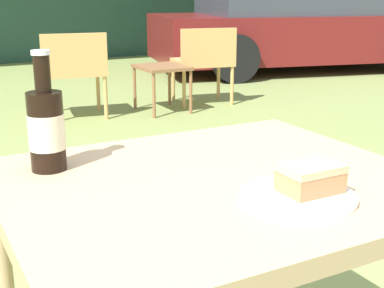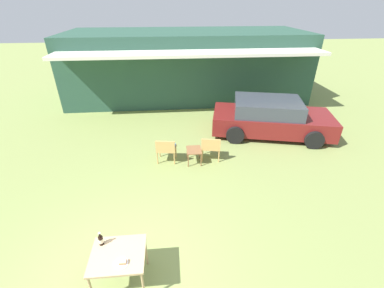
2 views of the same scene
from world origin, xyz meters
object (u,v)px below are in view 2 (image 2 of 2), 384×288
(cola_bottle_near, at_px, (101,240))
(cake_on_plate, at_px, (122,262))
(parked_car, at_px, (270,118))
(wicker_chair_plain, at_px, (211,146))
(wicker_chair_cushioned, at_px, (166,148))
(garden_side_table, at_px, (194,151))
(patio_table, at_px, (118,257))

(cola_bottle_near, bearing_deg, cake_on_plate, -45.67)
(parked_car, distance_m, wicker_chair_plain, 2.87)
(parked_car, height_order, wicker_chair_plain, parked_car)
(wicker_chair_plain, relative_size, cola_bottle_near, 2.94)
(wicker_chair_cushioned, bearing_deg, cola_bottle_near, 82.14)
(wicker_chair_plain, xyz_separation_m, garden_side_table, (-0.53, -0.10, -0.09))
(wicker_chair_plain, bearing_deg, garden_side_table, 21.70)
(wicker_chair_cushioned, distance_m, cake_on_plate, 4.07)
(garden_side_table, distance_m, cake_on_plate, 4.18)
(wicker_chair_cushioned, relative_size, cola_bottle_near, 2.94)
(patio_table, bearing_deg, wicker_chair_cushioned, 78.44)
(parked_car, height_order, patio_table, parked_car)
(wicker_chair_cushioned, height_order, wicker_chair_plain, same)
(parked_car, distance_m, cake_on_plate, 7.11)
(patio_table, xyz_separation_m, cake_on_plate, (0.10, -0.18, 0.10))
(cake_on_plate, bearing_deg, cola_bottle_near, 134.33)
(cake_on_plate, bearing_deg, wicker_chair_plain, 62.94)
(garden_side_table, relative_size, cake_on_plate, 2.29)
(parked_car, relative_size, patio_table, 5.06)
(cake_on_plate, distance_m, cola_bottle_near, 0.56)
(parked_car, xyz_separation_m, cola_bottle_near, (-4.82, -5.16, 0.22))
(garden_side_table, xyz_separation_m, cola_bottle_near, (-1.90, -3.48, 0.46))
(garden_side_table, distance_m, cola_bottle_near, 3.99)
(wicker_chair_cushioned, bearing_deg, cake_on_plate, 89.07)
(wicker_chair_plain, bearing_deg, cola_bottle_near, 66.44)
(parked_car, relative_size, garden_side_table, 8.72)
(cola_bottle_near, bearing_deg, wicker_chair_plain, 55.90)
(wicker_chair_plain, height_order, patio_table, wicker_chair_plain)
(parked_car, distance_m, wicker_chair_cushioned, 4.06)
(patio_table, bearing_deg, cake_on_plate, -61.45)
(wicker_chair_plain, relative_size, garden_side_table, 1.52)
(garden_side_table, bearing_deg, cola_bottle_near, -118.65)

